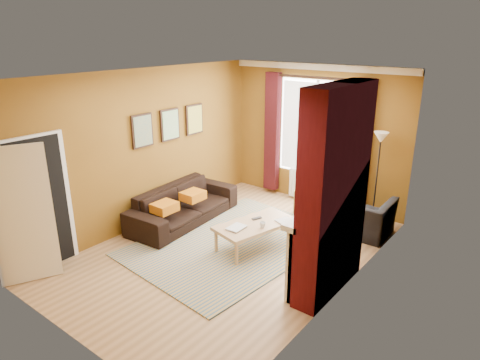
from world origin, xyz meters
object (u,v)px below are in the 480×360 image
(armchair, at_px, (360,216))
(floor_lamp, at_px, (379,153))
(coffee_table, at_px, (255,226))
(sofa, at_px, (184,205))
(wicker_stool, at_px, (303,202))

(armchair, distance_m, floor_lamp, 1.16)
(floor_lamp, bearing_deg, coffee_table, -119.72)
(armchair, bearing_deg, coffee_table, 51.86)
(armchair, bearing_deg, sofa, 26.65)
(armchair, relative_size, wicker_stool, 2.15)
(sofa, xyz_separation_m, coffee_table, (1.67, -0.03, 0.06))
(coffee_table, height_order, wicker_stool, wicker_stool)
(armchair, relative_size, floor_lamp, 0.59)
(coffee_table, relative_size, floor_lamp, 0.83)
(sofa, distance_m, wicker_stool, 2.31)
(sofa, height_order, wicker_stool, sofa)
(coffee_table, bearing_deg, wicker_stool, 106.32)
(sofa, relative_size, wicker_stool, 4.78)
(sofa, distance_m, floor_lamp, 3.64)
(floor_lamp, bearing_deg, wicker_stool, -164.03)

